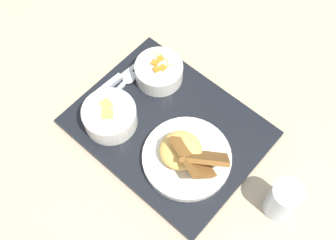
{
  "coord_description": "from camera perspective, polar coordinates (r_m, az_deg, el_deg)",
  "views": [
    {
      "loc": [
        0.25,
        -0.37,
        0.88
      ],
      "look_at": [
        0.0,
        0.0,
        0.05
      ],
      "focal_mm": 45.0,
      "sensor_mm": 36.0,
      "label": 1
    }
  ],
  "objects": [
    {
      "name": "knife",
      "position": [
        1.03,
        -7.3,
        5.23
      ],
      "size": [
        0.05,
        0.19,
        0.01
      ],
      "rotation": [
        0.0,
        0.0,
        1.39
      ],
      "color": "silver",
      "rests_on": "serving_tray"
    },
    {
      "name": "plate_main",
      "position": [
        0.91,
        2.61,
        -4.83
      ],
      "size": [
        0.2,
        0.2,
        0.09
      ],
      "color": "silver",
      "rests_on": "serving_tray"
    },
    {
      "name": "spoon",
      "position": [
        1.02,
        -6.21,
        4.71
      ],
      "size": [
        0.03,
        0.15,
        0.01
      ],
      "rotation": [
        0.0,
        0.0,
        1.52
      ],
      "color": "silver",
      "rests_on": "serving_tray"
    },
    {
      "name": "bowl_salad",
      "position": [
        1.01,
        -1.23,
        6.71
      ],
      "size": [
        0.12,
        0.12,
        0.05
      ],
      "color": "silver",
      "rests_on": "serving_tray"
    },
    {
      "name": "bowl_soup",
      "position": [
        0.95,
        -7.91,
        0.62
      ],
      "size": [
        0.12,
        0.12,
        0.06
      ],
      "color": "silver",
      "rests_on": "serving_tray"
    },
    {
      "name": "glass_water",
      "position": [
        0.9,
        15.16,
        -10.54
      ],
      "size": [
        0.06,
        0.06,
        0.1
      ],
      "color": "silver",
      "rests_on": "ground_plane"
    },
    {
      "name": "serving_tray",
      "position": [
        0.97,
        0.0,
        -1.07
      ],
      "size": [
        0.46,
        0.38,
        0.02
      ],
      "color": "black",
      "rests_on": "ground_plane"
    },
    {
      "name": "ground_plane",
      "position": [
        0.98,
        0.0,
        -1.29
      ],
      "size": [
        4.0,
        4.0,
        0.0
      ],
      "primitive_type": "plane",
      "color": "tan"
    }
  ]
}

